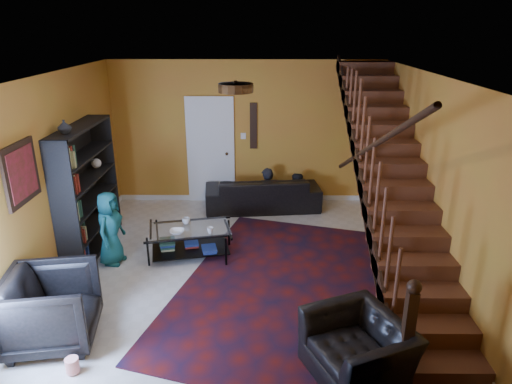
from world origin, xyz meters
TOP-DOWN VIEW (x-y plane):
  - floor at (0.00, 0.00)m, footprint 5.50×5.50m
  - room at (-1.33, 1.33)m, footprint 5.50×5.50m
  - staircase at (2.12, -0.00)m, footprint 0.95×5.02m
  - bookshelf at (-2.40, 0.60)m, footprint 0.35×1.80m
  - door at (-0.70, 2.73)m, footprint 0.82×0.05m
  - framed_picture at (-2.57, -0.90)m, footprint 0.04×0.74m
  - wall_hanging at (0.15, 2.73)m, footprint 0.14×0.03m
  - ceiling_fixture at (0.00, -0.80)m, footprint 0.40×0.40m
  - rug at (1.07, -0.69)m, footprint 4.63×4.98m
  - sofa at (0.33, 2.30)m, footprint 2.28×1.07m
  - armchair_left at (-2.05, -1.73)m, footprint 1.09×1.07m
  - armchair_right at (1.27, -2.25)m, footprint 1.20×1.26m
  - person_adult_a at (0.42, 2.35)m, footprint 0.47×0.32m
  - person_adult_b at (0.98, 2.35)m, footprint 0.61×0.50m
  - person_child at (-1.95, 0.11)m, footprint 0.47×0.62m
  - coffee_table at (-0.81, 0.33)m, footprint 1.35×0.96m
  - cup_a at (-0.88, 0.50)m, footprint 0.14×0.14m
  - cup_b at (-0.47, 0.16)m, footprint 0.12×0.12m
  - bowl at (-0.96, 0.15)m, footprint 0.23×0.23m
  - vase at (-2.41, 0.10)m, footprint 0.18×0.18m
  - popcorn_bucket at (-1.66, -2.25)m, footprint 0.16×0.16m

SIDE VIEW (x-z plane):
  - floor at x=0.00m, z-range 0.00..0.00m
  - rug at x=1.07m, z-range 0.00..0.02m
  - room at x=-1.33m, z-range -2.70..2.80m
  - popcorn_bucket at x=-1.66m, z-range 0.02..0.18m
  - person_adult_b at x=0.98m, z-range -0.45..0.71m
  - person_adult_a at x=0.42m, z-range -0.45..0.82m
  - coffee_table at x=-0.81m, z-range 0.04..0.50m
  - sofa at x=0.33m, z-range 0.00..0.64m
  - armchair_right at x=1.27m, z-range 0.00..0.65m
  - armchair_left at x=-2.05m, z-range 0.00..0.87m
  - bowl at x=-0.96m, z-range 0.47..0.52m
  - cup_b at x=-0.47m, z-range 0.47..0.56m
  - cup_a at x=-0.88m, z-range 0.47..0.56m
  - person_child at x=-1.95m, z-range 0.00..1.14m
  - bookshelf at x=-2.40m, z-range -0.04..1.96m
  - door at x=-0.70m, z-range 0.00..2.05m
  - staircase at x=2.12m, z-range -0.19..2.99m
  - wall_hanging at x=0.15m, z-range 1.10..2.00m
  - framed_picture at x=-2.57m, z-range 1.38..2.12m
  - vase at x=-2.41m, z-range 2.00..2.19m
  - ceiling_fixture at x=0.00m, z-range 2.69..2.79m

